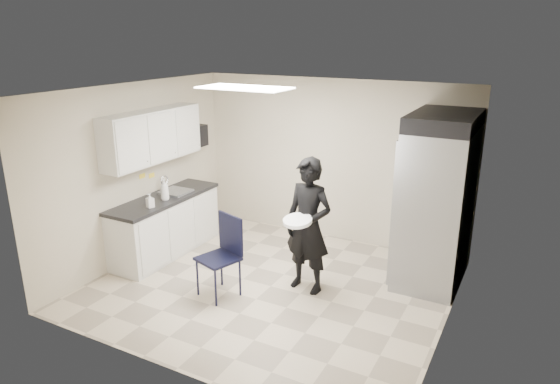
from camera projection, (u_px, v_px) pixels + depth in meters
The scene contains 21 objects.
floor at pixel (271, 286), 6.72m from camera, with size 4.50×4.50×0.00m, color #BCAC94.
ceiling at pixel (270, 91), 5.93m from camera, with size 4.50×4.50×0.00m, color silver.
back_wall at pixel (331, 161), 8.01m from camera, with size 4.50×4.50×0.00m, color beige.
left_wall at pixel (137, 172), 7.33m from camera, with size 4.00×4.00×0.00m, color beige.
right_wall at pixel (454, 225), 5.32m from camera, with size 4.00×4.00×0.00m, color beige.
ceiling_panel at pixel (245, 88), 6.54m from camera, with size 1.20×0.60×0.02m, color white.
lower_counter at pixel (166, 226), 7.63m from camera, with size 0.60×1.90×0.86m, color silver.
countertop at pixel (164, 198), 7.49m from camera, with size 0.64×1.95×0.05m, color black.
sink at pixel (176, 195), 7.70m from camera, with size 0.42×0.40×0.14m, color gray.
faucet at pixel (165, 184), 7.74m from camera, with size 0.02×0.02×0.24m, color silver.
upper_cabinets at pixel (152, 136), 7.26m from camera, with size 0.35×1.80×0.75m, color silver.
towel_dispenser at pixel (198, 136), 8.32m from camera, with size 0.22×0.30×0.35m, color black.
notice_sticker_left at pixel (142, 176), 7.44m from camera, with size 0.00×0.12×0.07m, color yellow.
notice_sticker_right at pixel (152, 175), 7.62m from camera, with size 0.00×0.12×0.07m, color yellow.
commercial_fridge at pixel (436, 206), 6.65m from camera, with size 0.80×1.35×2.10m, color gray.
fridge_compressor at pixel (445, 121), 6.30m from camera, with size 0.80×1.35×0.20m, color black.
folding_chair at pixel (218, 259), 6.34m from camera, with size 0.46×0.46×1.03m, color black.
man_tuxedo at pixel (308, 226), 6.40m from camera, with size 0.66×0.44×1.79m, color black.
bucket_lid at pixel (298, 221), 6.16m from camera, with size 0.36×0.36×0.05m, color silver.
soap_bottle_a at pixel (165, 190), 7.30m from camera, with size 0.12×0.12×0.32m, color silver.
soap_bottle_b at pixel (150, 200), 7.00m from camera, with size 0.09×0.09×0.20m, color silver.
Camera 1 is at (2.94, -5.25, 3.26)m, focal length 32.00 mm.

